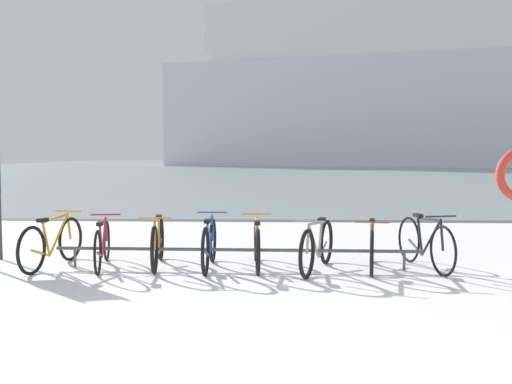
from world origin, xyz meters
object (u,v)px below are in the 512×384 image
at_px(bicycle_0, 52,243).
at_px(bicycle_2, 158,243).
at_px(bicycle_1, 102,245).
at_px(bicycle_4, 257,245).
at_px(bicycle_5, 317,246).
at_px(bicycle_7, 425,243).
at_px(bicycle_6, 372,246).
at_px(ferry_ship, 383,85).
at_px(bicycle_3, 209,244).

xyz_separation_m(bicycle_0, bicycle_2, (1.56, 0.12, -0.01)).
distance_m(bicycle_1, bicycle_4, 2.30).
bearing_deg(bicycle_1, bicycle_2, 7.88).
bearing_deg(bicycle_5, bicycle_7, 7.46).
relative_size(bicycle_5, bicycle_6, 1.02).
xyz_separation_m(bicycle_0, bicycle_6, (4.74, 0.05, -0.02)).
bearing_deg(bicycle_2, bicycle_7, -0.27).
height_order(bicycle_4, ferry_ship, ferry_ship).
bearing_deg(ferry_ship, bicycle_0, -104.76).
xyz_separation_m(bicycle_1, ferry_ship, (15.36, 61.13, 9.52)).
bearing_deg(bicycle_4, bicycle_2, 178.80).
xyz_separation_m(bicycle_7, ferry_ship, (10.59, 61.03, 9.49)).
relative_size(bicycle_4, bicycle_6, 1.01).
xyz_separation_m(bicycle_2, bicycle_4, (1.49, -0.03, -0.01)).
xyz_separation_m(bicycle_4, bicycle_5, (0.88, -0.20, 0.01)).
xyz_separation_m(bicycle_3, bicycle_5, (1.58, -0.09, -0.01)).
xyz_separation_m(bicycle_5, ferry_ship, (12.18, 61.24, 9.51)).
distance_m(bicycle_5, bicycle_6, 0.83).
relative_size(bicycle_4, bicycle_7, 0.97).
relative_size(bicycle_5, bicycle_7, 0.98).
relative_size(bicycle_5, ferry_ship, 0.03).
height_order(bicycle_4, bicycle_7, bicycle_7).
height_order(bicycle_6, bicycle_7, bicycle_7).
relative_size(bicycle_2, bicycle_5, 1.00).
height_order(bicycle_5, ferry_ship, ferry_ship).
bearing_deg(bicycle_0, bicycle_7, 1.01).
distance_m(bicycle_3, ferry_ship, 63.40).
bearing_deg(bicycle_0, ferry_ship, 75.24).
relative_size(bicycle_2, bicycle_6, 1.02).
height_order(bicycle_1, bicycle_4, bicycle_4).
height_order(bicycle_0, bicycle_2, bicycle_0).
bearing_deg(bicycle_5, bicycle_1, 177.89).
bearing_deg(bicycle_5, bicycle_0, 178.37).
bearing_deg(bicycle_6, bicycle_4, 178.64).
distance_m(bicycle_0, bicycle_1, 0.75).
distance_m(bicycle_6, bicycle_7, 0.79).
distance_m(bicycle_1, bicycle_6, 3.98).
xyz_separation_m(bicycle_1, bicycle_3, (1.60, -0.03, 0.02)).
xyz_separation_m(bicycle_6, ferry_ship, (11.37, 61.09, 9.52)).
relative_size(bicycle_1, bicycle_5, 1.00).
bearing_deg(bicycle_6, bicycle_2, 178.71).
bearing_deg(bicycle_1, bicycle_0, -179.58).
relative_size(bicycle_0, ferry_ship, 0.03).
bearing_deg(bicycle_1, bicycle_6, 0.57).
height_order(bicycle_4, bicycle_5, bicycle_5).
xyz_separation_m(bicycle_5, bicycle_6, (0.81, 0.16, -0.01)).
bearing_deg(bicycle_0, bicycle_3, -0.62).
bearing_deg(bicycle_1, bicycle_7, 1.11).
bearing_deg(bicycle_5, bicycle_3, 176.88).
relative_size(bicycle_1, bicycle_4, 1.01).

